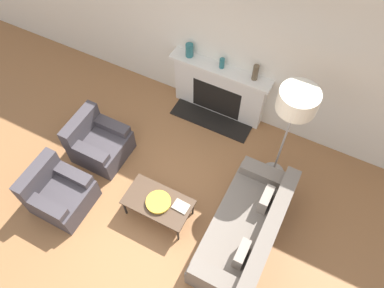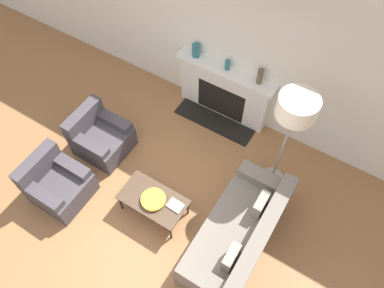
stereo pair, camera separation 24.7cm
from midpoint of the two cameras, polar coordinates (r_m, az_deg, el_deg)
The scene contains 13 objects.
ground_plane at distance 5.61m, azimuth -7.48°, elevation -12.49°, with size 18.00×18.00×0.00m, color #99663D.
wall_back at distance 5.73m, azimuth 4.84°, elevation 15.15°, with size 18.00×0.06×2.90m.
fireplace at distance 6.32m, azimuth 2.97°, elevation 8.09°, with size 1.69×0.59×1.03m.
couch at distance 5.27m, azimuth 6.95°, elevation -12.98°, with size 0.84×1.86×0.75m.
armchair_near at distance 5.84m, azimuth -20.82°, elevation -7.04°, with size 0.79×0.75×0.76m.
armchair_far at distance 6.13m, azimuth -15.20°, elevation 0.12°, with size 0.79×0.75×0.76m.
coffee_table at distance 5.35m, azimuth -6.56°, elevation -8.87°, with size 0.96×0.52×0.40m.
bowl at distance 5.27m, azimuth -6.50°, elevation -8.83°, with size 0.35×0.35×0.06m.
book at distance 5.24m, azimuth -3.07°, elevation -9.53°, with size 0.23×0.17×0.02m.
floor_lamp at distance 4.74m, azimuth 14.14°, elevation 5.57°, with size 0.51×0.51×1.89m.
mantel_vase_left at distance 6.05m, azimuth -1.59°, elevation 14.06°, with size 0.12×0.12×0.23m.
mantel_vase_center_left at distance 5.89m, azimuth 3.37°, elevation 12.17°, with size 0.08×0.08×0.17m.
mantel_vase_center_right at distance 5.73m, azimuth 8.40°, elevation 10.69°, with size 0.09×0.09×0.27m.
Camera 1 is at (1.46, -1.55, 5.17)m, focal length 35.00 mm.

